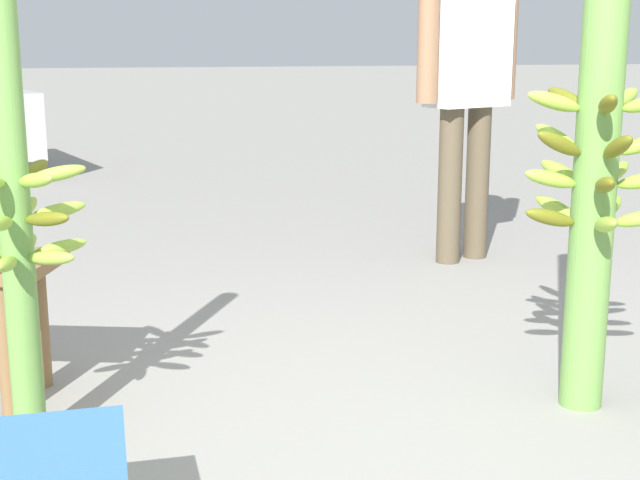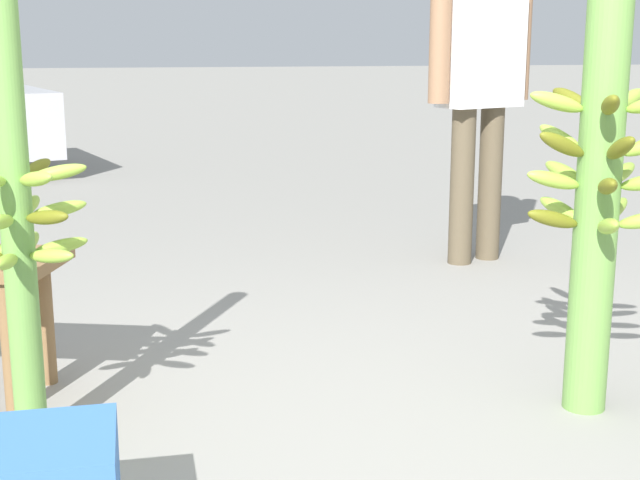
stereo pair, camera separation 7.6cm
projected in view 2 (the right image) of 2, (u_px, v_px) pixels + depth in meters
banana_stalk_left at (17, 225)px, 2.48m from camera, size 0.40×0.40×1.29m
banana_stalk_center at (600, 154)px, 2.70m from camera, size 0.46×0.47×1.65m
vendor_person at (480, 75)px, 4.60m from camera, size 0.66×0.35×1.67m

